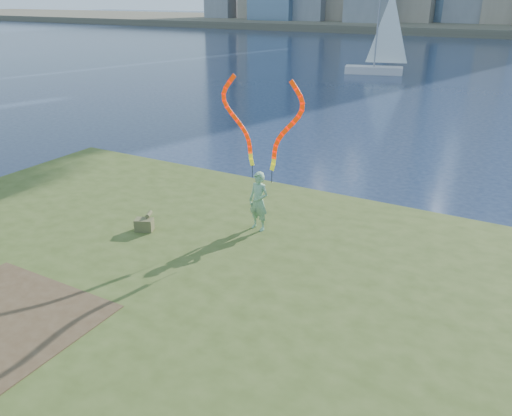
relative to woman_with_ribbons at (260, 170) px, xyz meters
The scene contains 5 objects.
ground 3.22m from the woman_with_ribbons, 89.08° to the right, with size 320.00×320.00×0.00m, color #1A2843.
grassy_knoll 4.98m from the woman_with_ribbons, 89.54° to the right, with size 20.00×18.00×0.80m.
woman_with_ribbons is the anchor object (origin of this frame).
canvas_bag 3.00m from the woman_with_ribbons, 148.87° to the right, with size 0.48×0.54×0.39m.
sailboat 31.84m from the woman_with_ribbons, 101.60° to the left, with size 4.79×2.49×7.22m.
Camera 1 is at (5.06, -7.04, 5.89)m, focal length 35.00 mm.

